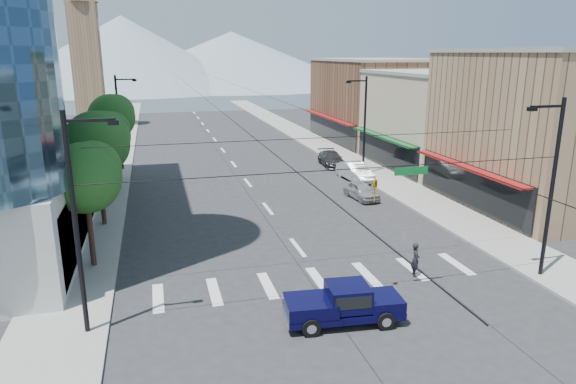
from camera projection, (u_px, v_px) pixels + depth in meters
name	position (u px, v px, depth m)	size (l,w,h in m)	color
ground	(332.00, 292.00, 24.31)	(160.00, 160.00, 0.00)	#28282B
sidewalk_left	(116.00, 151.00, 58.66)	(4.00, 120.00, 0.15)	gray
sidewalk_right	(316.00, 142.00, 64.57)	(4.00, 120.00, 0.15)	gray
shop_near	(548.00, 131.00, 37.12)	(12.00, 14.00, 11.00)	#8C6B4C
shop_mid	(443.00, 121.00, 50.45)	(12.00, 14.00, 9.00)	tan
shop_far	(376.00, 101.00, 65.24)	(12.00, 18.00, 10.00)	brown
clock_tower	(86.00, 55.00, 75.31)	(4.80, 4.80, 20.40)	#8C6B4C
mountain_left	(124.00, 53.00, 157.70)	(80.00, 80.00, 22.00)	gray
mountain_right	(232.00, 59.00, 176.17)	(90.00, 90.00, 18.00)	gray
tree_near	(88.00, 175.00, 25.97)	(3.65, 3.64, 6.71)	black
tree_midnear	(99.00, 141.00, 32.34)	(4.09, 4.09, 7.52)	black
tree_midfar	(108.00, 134.00, 39.03)	(3.65, 3.64, 6.71)	black
tree_far	(113.00, 116.00, 45.41)	(4.09, 4.09, 7.52)	black
signal_rig	(347.00, 204.00, 22.21)	(21.80, 0.20, 9.00)	black
lamp_pole_nw	(120.00, 119.00, 48.38)	(2.00, 0.25, 9.00)	black
lamp_pole_ne	(363.00, 122.00, 46.17)	(2.00, 0.25, 9.00)	black
pickup_truck	(343.00, 303.00, 21.39)	(5.14, 2.29, 1.70)	black
pedestrian	(415.00, 259.00, 25.94)	(0.64, 0.42, 1.76)	black
parked_car_near	(361.00, 191.00, 39.75)	(1.56, 3.88, 1.32)	#A8A7AC
parked_car_mid	(355.00, 172.00, 45.52)	(1.68, 4.82, 1.59)	beige
parked_car_far	(332.00, 159.00, 51.38)	(1.99, 4.91, 1.42)	#2E2D30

